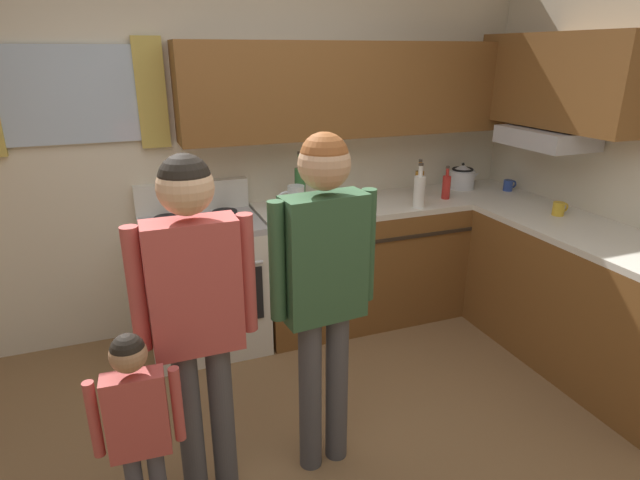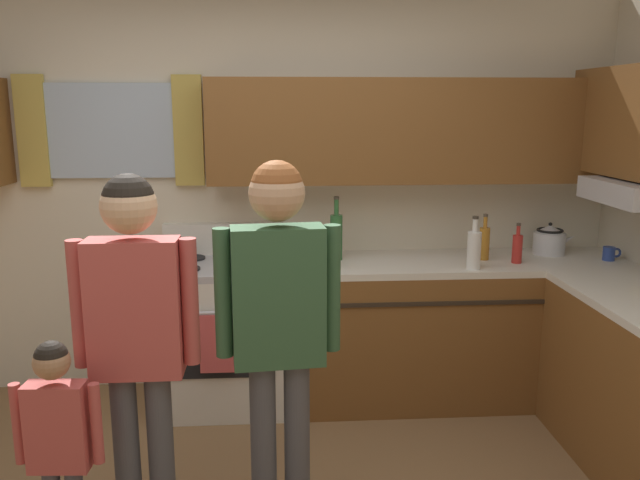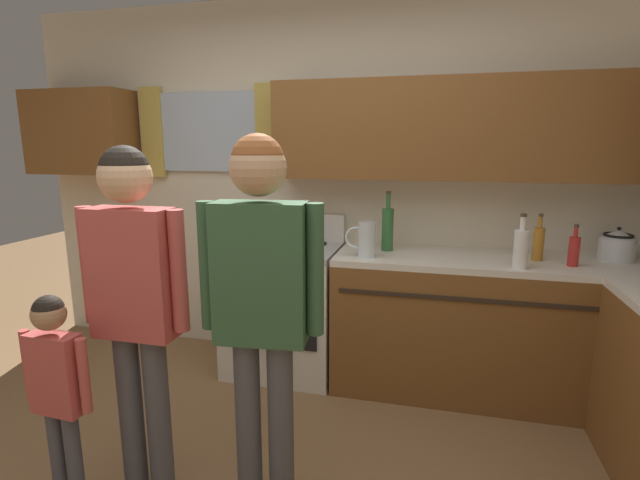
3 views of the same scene
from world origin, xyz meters
name	(u,v)px [view 1 (image 1 of 3)]	position (x,y,z in m)	size (l,w,h in m)	color
back_wall_unit	(234,128)	(0.10, 1.82, 1.44)	(4.60, 0.42, 2.60)	beige
kitchen_counter_run	(469,274)	(1.57, 1.05, 0.45)	(2.11, 2.24, 0.90)	brown
stove_oven	(205,282)	(-0.21, 1.54, 0.47)	(0.76, 0.67, 1.10)	silver
bottle_sauce_red	(446,186)	(1.58, 1.44, 0.99)	(0.06, 0.06, 0.25)	red
bottle_wine_green	(300,187)	(0.50, 1.60, 1.05)	(0.08, 0.08, 0.39)	#2D6633
bottle_milk_white	(419,191)	(1.28, 1.32, 1.02)	(0.08, 0.08, 0.31)	white
bottle_oil_amber	(419,183)	(1.41, 1.54, 1.01)	(0.06, 0.06, 0.29)	#B27223
mug_cobalt_blue	(509,185)	(2.18, 1.47, 0.94)	(0.11, 0.07, 0.08)	#2D479E
mug_mustard_yellow	(559,209)	(2.05, 0.82, 0.95)	(0.12, 0.08, 0.09)	gold
stovetop_kettle	(462,177)	(1.88, 1.66, 1.00)	(0.27, 0.20, 0.21)	silver
water_pitcher	(295,202)	(0.38, 1.38, 1.01)	(0.19, 0.11, 0.22)	silver
adult_holding_child	(196,300)	(-0.43, 0.19, 1.00)	(0.50, 0.21, 1.59)	#4C4C51
adult_in_plaid	(324,271)	(0.14, 0.22, 1.03)	(0.51, 0.22, 1.63)	#4C4C51
small_child	(138,422)	(-0.69, 0.01, 0.63)	(0.33, 0.13, 1.00)	#4C4C56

